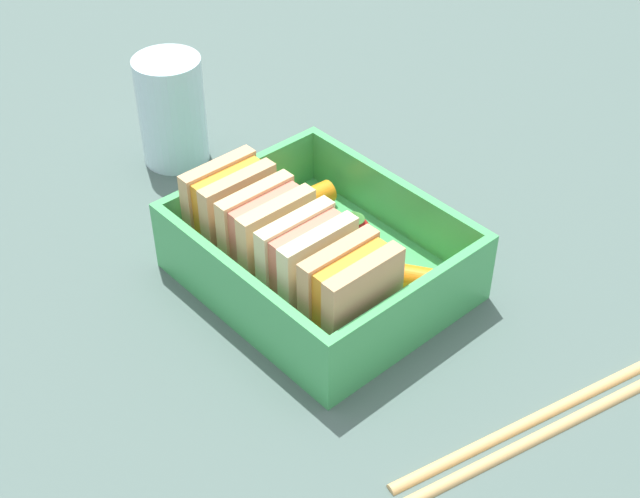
# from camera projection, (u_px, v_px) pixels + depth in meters

# --- Properties ---
(ground_plane) EXTENTS (1.20, 1.20, 0.02)m
(ground_plane) POSITION_uv_depth(u_px,v_px,m) (320.00, 293.00, 0.58)
(ground_plane) COLOR #475C56
(bento_tray) EXTENTS (0.17, 0.14, 0.01)m
(bento_tray) POSITION_uv_depth(u_px,v_px,m) (320.00, 274.00, 0.57)
(bento_tray) COLOR #42A85B
(bento_tray) RESTS_ON ground_plane
(bento_rim) EXTENTS (0.17, 0.14, 0.04)m
(bento_rim) POSITION_uv_depth(u_px,v_px,m) (320.00, 244.00, 0.56)
(bento_rim) COLOR #42A85B
(bento_rim) RESTS_ON bento_tray
(sandwich_left) EXTENTS (0.03, 0.05, 0.06)m
(sandwich_left) POSITION_uv_depth(u_px,v_px,m) (350.00, 296.00, 0.50)
(sandwich_left) COLOR tan
(sandwich_left) RESTS_ON bento_tray
(sandwich_center_left) EXTENTS (0.03, 0.05, 0.06)m
(sandwich_center_left) POSITION_uv_depth(u_px,v_px,m) (307.00, 264.00, 0.52)
(sandwich_center_left) COLOR beige
(sandwich_center_left) RESTS_ON bento_tray
(sandwich_center) EXTENTS (0.03, 0.05, 0.06)m
(sandwich_center) POSITION_uv_depth(u_px,v_px,m) (267.00, 235.00, 0.55)
(sandwich_center) COLOR #E0B37B
(sandwich_center) RESTS_ON bento_tray
(sandwich_center_right) EXTENTS (0.03, 0.05, 0.06)m
(sandwich_center_right) POSITION_uv_depth(u_px,v_px,m) (230.00, 208.00, 0.57)
(sandwich_center_right) COLOR tan
(sandwich_center_right) RESTS_ON bento_tray
(carrot_stick_left) EXTENTS (0.05, 0.04, 0.01)m
(carrot_stick_left) POSITION_uv_depth(u_px,v_px,m) (404.00, 276.00, 0.55)
(carrot_stick_left) COLOR orange
(carrot_stick_left) RESTS_ON bento_tray
(strawberry_far_left) EXTENTS (0.02, 0.02, 0.03)m
(strawberry_far_left) POSITION_uv_depth(u_px,v_px,m) (351.00, 230.00, 0.58)
(strawberry_far_left) COLOR red
(strawberry_far_left) RESTS_ON bento_tray
(carrot_stick_far_left) EXTENTS (0.02, 0.05, 0.02)m
(carrot_stick_far_left) POSITION_uv_depth(u_px,v_px,m) (302.00, 203.00, 0.61)
(carrot_stick_far_left) COLOR orange
(carrot_stick_far_left) RESTS_ON bento_tray
(chopstick_pair) EXTENTS (0.06, 0.20, 0.01)m
(chopstick_pair) POSITION_uv_depth(u_px,v_px,m) (553.00, 417.00, 0.48)
(chopstick_pair) COLOR tan
(chopstick_pair) RESTS_ON ground_plane
(drinking_glass) EXTENTS (0.05, 0.05, 0.08)m
(drinking_glass) POSITION_uv_depth(u_px,v_px,m) (172.00, 110.00, 0.66)
(drinking_glass) COLOR silver
(drinking_glass) RESTS_ON ground_plane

